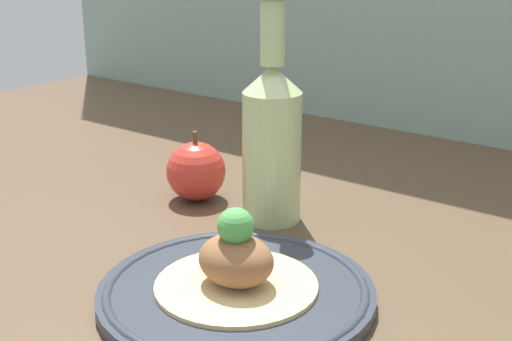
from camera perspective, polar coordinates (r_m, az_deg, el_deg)
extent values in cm
cube|color=brown|center=(67.85, 3.08, -10.07)|extent=(180.00, 110.00, 4.00)
cylinder|color=#2D333D|center=(62.80, -1.58, -9.84)|extent=(24.16, 24.16, 1.27)
torus|color=#2D333D|center=(62.59, -1.59, -9.49)|extent=(23.12, 23.12, 0.89)
cylinder|color=#D6BC7F|center=(62.40, -1.59, -9.17)|extent=(14.21, 14.21, 0.40)
ellipsoid|color=brown|center=(61.31, -1.61, -7.18)|extent=(6.84, 5.81, 4.42)
sphere|color=#4CA34C|center=(59.99, -1.64, -4.47)|extent=(3.17, 3.17, 3.17)
cylinder|color=#B7D18E|center=(77.17, 1.27, 1.06)|extent=(6.41, 6.41, 14.38)
cone|color=#B7D18E|center=(74.98, 1.32, 7.35)|extent=(6.41, 6.41, 2.89)
cylinder|color=#B7D18E|center=(74.16, 1.35, 11.01)|extent=(2.56, 2.56, 6.77)
sphere|color=red|center=(84.34, -4.83, -0.06)|extent=(7.04, 7.04, 7.04)
cylinder|color=brown|center=(83.11, -4.90, 2.60)|extent=(0.56, 0.56, 1.58)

